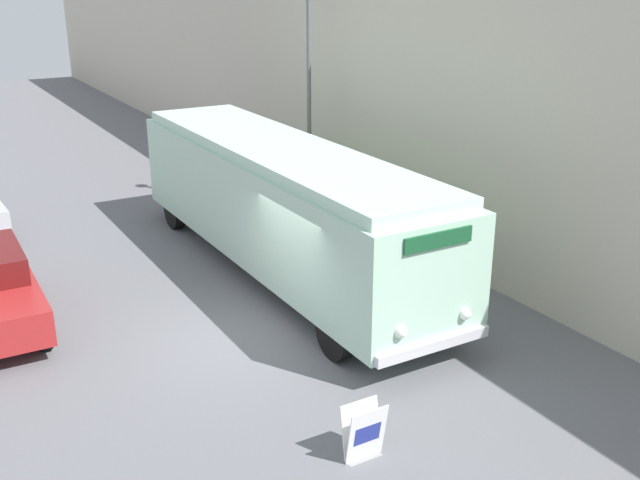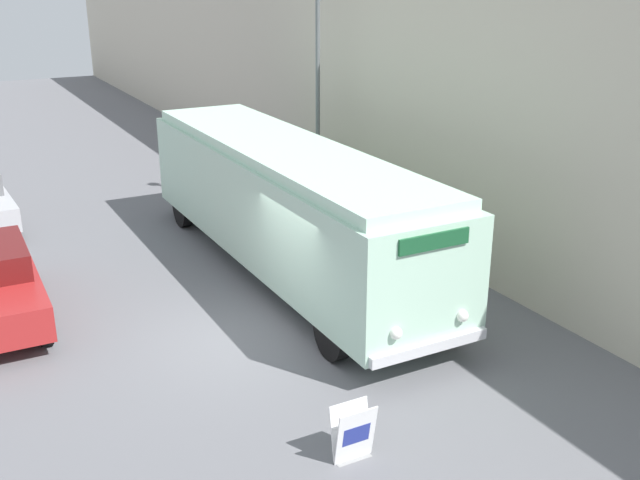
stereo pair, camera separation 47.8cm
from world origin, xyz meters
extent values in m
plane|color=slate|center=(0.00, 0.00, 0.00)|extent=(80.00, 80.00, 0.00)
cube|color=beige|center=(5.84, 10.00, 3.22)|extent=(0.30, 60.00, 6.45)
cylinder|color=black|center=(0.99, -1.50, 0.50)|extent=(0.28, 1.01, 1.01)
cylinder|color=black|center=(3.21, -1.50, 0.50)|extent=(0.28, 1.01, 1.01)
cylinder|color=black|center=(0.99, 7.04, 0.50)|extent=(0.28, 1.01, 1.01)
cylinder|color=black|center=(3.21, 7.04, 0.50)|extent=(0.28, 1.01, 1.01)
cube|color=#B2DBC1|center=(2.10, 2.77, 1.66)|extent=(2.54, 11.35, 2.31)
cube|color=silver|center=(2.10, 2.77, 2.94)|extent=(2.34, 10.89, 0.24)
cube|color=silver|center=(2.10, -2.96, 0.62)|extent=(2.41, 0.12, 0.20)
sphere|color=white|center=(1.40, -2.93, 1.05)|extent=(0.22, 0.22, 0.22)
sphere|color=white|center=(2.80, -2.93, 1.05)|extent=(0.22, 0.22, 0.22)
cube|color=#19512D|center=(2.10, -2.92, 2.57)|extent=(1.40, 0.06, 0.28)
cube|color=gray|center=(-0.22, -4.29, 0.00)|extent=(0.57, 0.20, 0.01)
cube|color=white|center=(-0.22, -4.36, 0.44)|extent=(0.63, 0.18, 0.89)
cube|color=white|center=(-0.22, -4.21, 0.44)|extent=(0.63, 0.18, 0.89)
cube|color=navy|center=(-0.22, -4.38, 0.46)|extent=(0.44, 0.06, 0.31)
cylinder|color=#595E60|center=(4.75, 6.11, 3.69)|extent=(0.12, 0.12, 7.37)
cylinder|color=black|center=(-3.59, 1.56, 0.35)|extent=(0.22, 0.69, 0.69)
cylinder|color=black|center=(-3.54, 4.83, 0.35)|extent=(0.22, 0.69, 0.69)
cylinder|color=black|center=(-3.32, 8.27, 0.34)|extent=(0.22, 0.69, 0.69)
camera|label=1|loc=(-5.44, -11.97, 6.79)|focal=42.00mm
camera|label=2|loc=(-5.02, -12.20, 6.79)|focal=42.00mm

